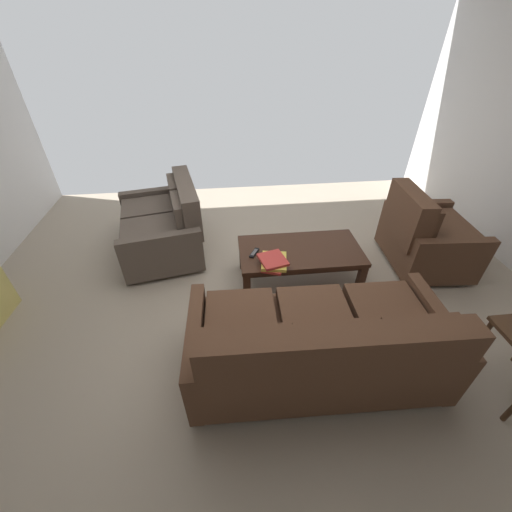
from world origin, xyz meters
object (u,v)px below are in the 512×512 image
Objects in this scene: sofa_main at (319,346)px; coffee_table at (300,254)px; loveseat_near at (165,225)px; armchair_side at (425,236)px; tv_remote at (254,253)px; book_stack at (273,261)px.

coffee_table is at bearing -95.69° from sofa_main.
sofa_main reaches higher than coffee_table.
armchair_side is at bearing 168.23° from loveseat_near.
loveseat_near is at bearing -38.01° from tv_remote.
book_stack is (0.20, -0.92, 0.08)m from sofa_main.
sofa_main is 11.84× the size of tv_remote.
tv_remote is at bearing 4.95° from armchair_side.
loveseat_near is at bearing -26.86° from coffee_table.
armchair_side reaches higher than loveseat_near.
tv_remote is at bearing 3.23° from coffee_table.
armchair_side is (-1.41, -0.14, 0.03)m from coffee_table.
armchair_side reaches higher than tv_remote.
coffee_table is at bearing -176.77° from tv_remote.
loveseat_near is 1.42× the size of armchair_side.
coffee_table is 1.30× the size of armchair_side.
armchair_side is (-1.53, -1.28, 0.01)m from sofa_main.
armchair_side reaches higher than sofa_main.
sofa_main is 5.71× the size of book_stack.
sofa_main is 0.95m from book_stack.
tv_remote is at bearing -72.04° from sofa_main.
loveseat_near is 1.49m from book_stack.
book_stack is at bearing 129.94° from tv_remote.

